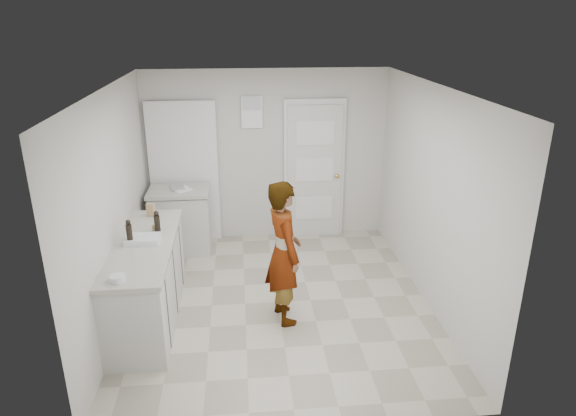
{
  "coord_description": "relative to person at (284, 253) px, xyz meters",
  "views": [
    {
      "loc": [
        -0.39,
        -5.28,
        3.2
      ],
      "look_at": [
        0.16,
        0.4,
        1.04
      ],
      "focal_mm": 32.0,
      "sensor_mm": 36.0,
      "label": 1
    }
  ],
  "objects": [
    {
      "name": "baking_dish",
      "position": [
        -1.49,
        0.16,
        0.15
      ],
      "size": [
        0.36,
        0.26,
        0.06
      ],
      "rotation": [
        0.0,
        0.0,
        -0.03
      ],
      "color": "silver",
      "rests_on": "main_counter"
    },
    {
      "name": "side_counter",
      "position": [
        -1.29,
        1.88,
        -0.38
      ],
      "size": [
        0.84,
        0.61,
        0.93
      ],
      "color": "beige",
      "rests_on": "ground"
    },
    {
      "name": "person",
      "position": [
        0.0,
        0.0,
        0.0
      ],
      "size": [
        0.52,
        0.66,
        1.61
      ],
      "primitive_type": "imported",
      "rotation": [
        0.0,
        0.0,
        1.81
      ],
      "color": "silver",
      "rests_on": "ground"
    },
    {
      "name": "oil_cruet_b",
      "position": [
        -1.61,
        0.1,
        0.26
      ],
      "size": [
        0.06,
        0.06,
        0.28
      ],
      "color": "black",
      "rests_on": "main_counter"
    },
    {
      "name": "room_shell",
      "position": [
        -0.22,
        2.28,
        0.22
      ],
      "size": [
        4.0,
        4.0,
        4.0
      ],
      "color": "beige",
      "rests_on": "ground"
    },
    {
      "name": "ground",
      "position": [
        -0.04,
        0.33,
        -0.81
      ],
      "size": [
        4.0,
        4.0,
        0.0
      ],
      "primitive_type": "plane",
      "color": "gray",
      "rests_on": "ground"
    },
    {
      "name": "main_counter",
      "position": [
        -1.49,
        0.13,
        -0.38
      ],
      "size": [
        0.64,
        1.96,
        0.93
      ],
      "color": "beige",
      "rests_on": "ground"
    },
    {
      "name": "cake_mix_box",
      "position": [
        -1.52,
        0.9,
        0.2
      ],
      "size": [
        0.11,
        0.08,
        0.16
      ],
      "primitive_type": "cube",
      "rotation": [
        0.0,
        0.0,
        -0.35
      ],
      "color": "#A27E51",
      "rests_on": "main_counter"
    },
    {
      "name": "papers",
      "position": [
        -1.26,
        1.91,
        0.12
      ],
      "size": [
        0.35,
        0.37,
        0.01
      ],
      "primitive_type": "cube",
      "rotation": [
        0.0,
        0.0,
        0.56
      ],
      "color": "white",
      "rests_on": "side_counter"
    },
    {
      "name": "egg_bowl",
      "position": [
        -1.58,
        -0.69,
        0.15
      ],
      "size": [
        0.15,
        0.15,
        0.06
      ],
      "color": "silver",
      "rests_on": "main_counter"
    },
    {
      "name": "oil_cruet_a",
      "position": [
        -1.37,
        0.39,
        0.24
      ],
      "size": [
        0.07,
        0.07,
        0.26
      ],
      "color": "black",
      "rests_on": "main_counter"
    },
    {
      "name": "spice_jar",
      "position": [
        -1.41,
        0.44,
        0.16
      ],
      "size": [
        0.05,
        0.05,
        0.08
      ],
      "primitive_type": "cylinder",
      "color": "tan",
      "rests_on": "main_counter"
    }
  ]
}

